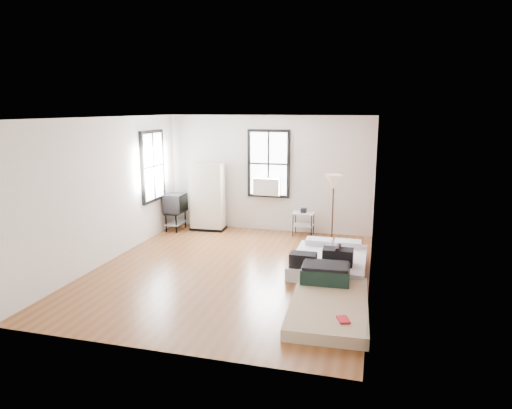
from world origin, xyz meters
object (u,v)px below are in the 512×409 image
(mattress_main, at_px, (329,260))
(wardrobe, at_px, (208,197))
(mattress_bare, at_px, (328,297))
(floor_lamp, at_px, (334,186))
(side_table, at_px, (303,217))
(tv_stand, at_px, (175,204))

(mattress_main, relative_size, wardrobe, 1.10)
(mattress_bare, xyz_separation_m, floor_lamp, (-0.24, 2.86, 1.25))
(side_table, bearing_deg, floor_lamp, -51.87)
(wardrobe, relative_size, floor_lamp, 1.02)
(wardrobe, distance_m, tv_stand, 0.81)
(mattress_bare, relative_size, side_table, 3.31)
(mattress_main, relative_size, side_table, 2.78)
(mattress_bare, bearing_deg, tv_stand, 137.03)
(mattress_main, bearing_deg, floor_lamp, 93.36)
(wardrobe, relative_size, tv_stand, 1.82)
(mattress_main, relative_size, floor_lamp, 1.12)
(side_table, bearing_deg, mattress_main, -68.93)
(side_table, height_order, tv_stand, tv_stand)
(wardrobe, xyz_separation_m, floor_lamp, (3.14, -0.91, 0.56))
(mattress_main, bearing_deg, mattress_bare, -84.11)
(mattress_bare, bearing_deg, side_table, 102.13)
(mattress_main, height_order, wardrobe, wardrobe)
(mattress_main, distance_m, mattress_bare, 1.68)
(floor_lamp, relative_size, tv_stand, 1.79)
(floor_lamp, bearing_deg, mattress_bare, -85.23)
(side_table, xyz_separation_m, floor_lamp, (0.77, -0.98, 0.94))
(mattress_bare, relative_size, wardrobe, 1.31)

